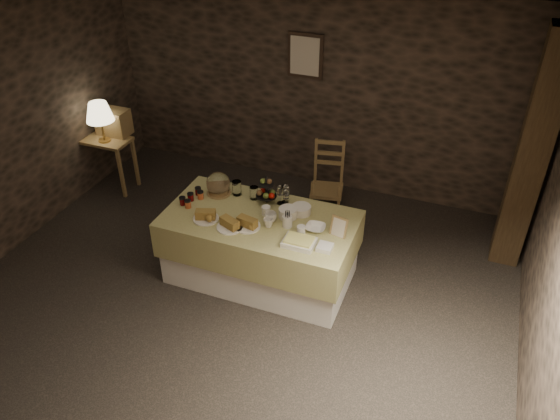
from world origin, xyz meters
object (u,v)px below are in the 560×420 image
(wine_rack, at_px, (113,122))
(fruit_stand, at_px, (266,192))
(console_table, at_px, (106,148))
(table_lamp, at_px, (99,112))
(chair, at_px, (329,177))
(buffet_table, at_px, (260,243))
(timber_column, at_px, (532,155))

(wine_rack, distance_m, fruit_stand, 2.67)
(console_table, height_order, table_lamp, table_lamp)
(console_table, distance_m, fruit_stand, 2.68)
(wine_rack, bearing_deg, chair, 10.07)
(table_lamp, bearing_deg, wine_rack, 90.00)
(chair, xyz_separation_m, fruit_stand, (-0.28, -1.38, 0.52))
(buffet_table, bearing_deg, timber_column, 28.18)
(console_table, relative_size, wine_rack, 1.72)
(console_table, relative_size, chair, 1.09)
(chair, distance_m, fruit_stand, 1.50)
(console_table, bearing_deg, wine_rack, 74.48)
(buffet_table, bearing_deg, chair, 81.77)
(console_table, height_order, fruit_stand, fruit_stand)
(console_table, distance_m, wine_rack, 0.35)
(chair, bearing_deg, buffet_table, -109.84)
(fruit_stand, bearing_deg, timber_column, 22.40)
(chair, bearing_deg, console_table, -178.25)
(buffet_table, relative_size, timber_column, 0.75)
(table_lamp, distance_m, wine_rack, 0.32)
(buffet_table, height_order, table_lamp, table_lamp)
(timber_column, bearing_deg, table_lamp, -175.76)
(table_lamp, relative_size, chair, 0.79)
(console_table, xyz_separation_m, fruit_stand, (2.57, -0.70, 0.30))
(buffet_table, xyz_separation_m, console_table, (-2.61, 0.99, 0.15))
(timber_column, bearing_deg, chair, 170.76)
(buffet_table, distance_m, fruit_stand, 0.54)
(buffet_table, xyz_separation_m, wine_rack, (-2.56, 1.17, 0.45))
(console_table, bearing_deg, table_lamp, -45.00)
(table_lamp, relative_size, timber_column, 0.20)
(timber_column, relative_size, fruit_stand, 8.27)
(table_lamp, height_order, timber_column, timber_column)
(timber_column, distance_m, fruit_stand, 2.71)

